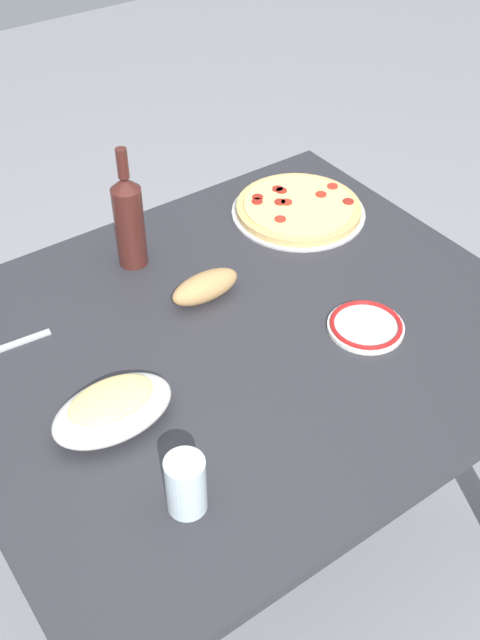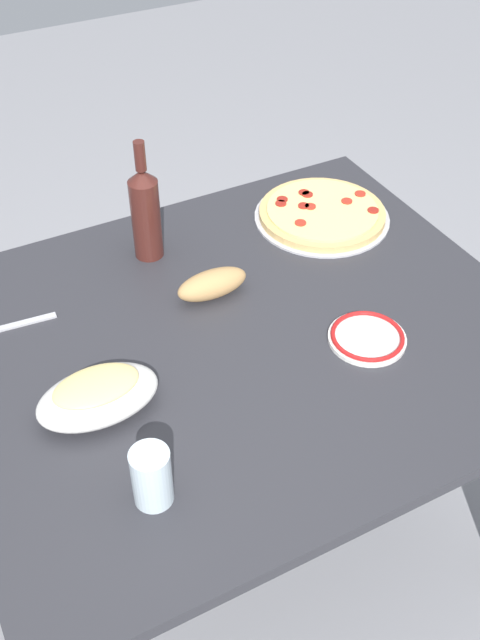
% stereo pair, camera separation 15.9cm
% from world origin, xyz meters
% --- Properties ---
extents(ground_plane, '(8.00, 8.00, 0.00)m').
position_xyz_m(ground_plane, '(0.00, 0.00, 0.00)').
color(ground_plane, gray).
rests_on(ground_plane, ground).
extents(dining_table, '(1.25, 1.05, 0.76)m').
position_xyz_m(dining_table, '(0.00, 0.00, 0.64)').
color(dining_table, '#2D2D33').
rests_on(dining_table, ground).
extents(pepperoni_pizza, '(0.35, 0.35, 0.03)m').
position_xyz_m(pepperoni_pizza, '(0.39, 0.28, 0.77)').
color(pepperoni_pizza, '#B7B7BC').
rests_on(pepperoni_pizza, dining_table).
extents(baked_pasta_dish, '(0.24, 0.15, 0.08)m').
position_xyz_m(baked_pasta_dish, '(-0.35, -0.07, 0.80)').
color(baked_pasta_dish, white).
rests_on(baked_pasta_dish, dining_table).
extents(wine_bottle, '(0.07, 0.07, 0.30)m').
position_xyz_m(wine_bottle, '(-0.07, 0.35, 0.88)').
color(wine_bottle, '#471E19').
rests_on(wine_bottle, dining_table).
extents(water_glass, '(0.07, 0.07, 0.12)m').
position_xyz_m(water_glass, '(-0.33, -0.31, 0.81)').
color(water_glass, silver).
rests_on(water_glass, dining_table).
extents(side_plate_far, '(0.17, 0.17, 0.02)m').
position_xyz_m(side_plate_far, '(0.23, -0.15, 0.76)').
color(side_plate_far, white).
rests_on(side_plate_far, dining_table).
extents(bread_loaf, '(0.17, 0.07, 0.06)m').
position_xyz_m(bread_loaf, '(-0.00, 0.14, 0.79)').
color(bread_loaf, tan).
rests_on(bread_loaf, dining_table).
extents(fork_left, '(0.17, 0.03, 0.00)m').
position_xyz_m(fork_left, '(-0.42, 0.24, 0.76)').
color(fork_left, '#B7B7BC').
rests_on(fork_left, dining_table).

